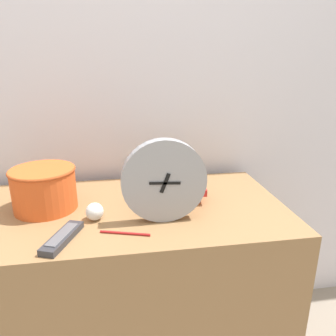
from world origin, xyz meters
name	(u,v)px	position (x,y,z in m)	size (l,w,h in m)	color
wall_back	(105,81)	(0.00, 0.68, 1.20)	(6.00, 0.04, 2.40)	silver
desk	(115,297)	(0.00, 0.30, 0.39)	(1.27, 0.61, 0.78)	olive
desk_clock	(164,181)	(0.18, 0.18, 0.92)	(0.28, 0.04, 0.28)	#99999E
book_stack	(173,180)	(0.24, 0.36, 0.85)	(0.23, 0.20, 0.15)	orange
basket	(44,187)	(-0.22, 0.34, 0.86)	(0.23, 0.23, 0.15)	#E05623
tv_remote	(62,237)	(-0.14, 0.10, 0.79)	(0.11, 0.19, 0.02)	#333338
crumpled_paper_ball	(95,212)	(-0.05, 0.23, 0.81)	(0.06, 0.06, 0.06)	white
pen	(125,233)	(0.05, 0.11, 0.78)	(0.15, 0.05, 0.01)	#B21E1E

